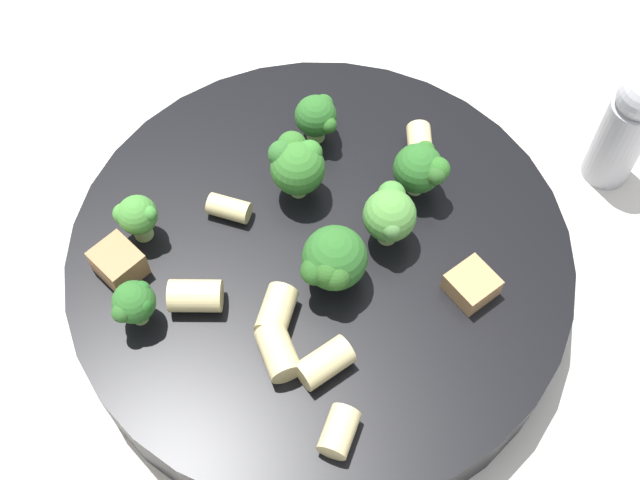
# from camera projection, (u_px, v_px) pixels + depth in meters

# --- Properties ---
(ground_plane) EXTENTS (2.00, 2.00, 0.00)m
(ground_plane) POSITION_uv_depth(u_px,v_px,m) (320.00, 283.00, 0.50)
(ground_plane) COLOR beige
(pasta_bowl) EXTENTS (0.29, 0.29, 0.04)m
(pasta_bowl) POSITION_uv_depth(u_px,v_px,m) (320.00, 264.00, 0.48)
(pasta_bowl) COLOR black
(pasta_bowl) RESTS_ON ground_plane
(broccoli_floret_0) EXTENTS (0.03, 0.03, 0.03)m
(broccoli_floret_0) POSITION_uv_depth(u_px,v_px,m) (317.00, 117.00, 0.49)
(broccoli_floret_0) COLOR #93B766
(broccoli_floret_0) RESTS_ON pasta_bowl
(broccoli_floret_1) EXTENTS (0.03, 0.03, 0.04)m
(broccoli_floret_1) POSITION_uv_depth(u_px,v_px,m) (421.00, 169.00, 0.46)
(broccoli_floret_1) COLOR #9EC175
(broccoli_floret_1) RESTS_ON pasta_bowl
(broccoli_floret_2) EXTENTS (0.04, 0.04, 0.04)m
(broccoli_floret_2) POSITION_uv_depth(u_px,v_px,m) (333.00, 261.00, 0.43)
(broccoli_floret_2) COLOR #9EC175
(broccoli_floret_2) RESTS_ON pasta_bowl
(broccoli_floret_3) EXTENTS (0.03, 0.03, 0.04)m
(broccoli_floret_3) POSITION_uv_depth(u_px,v_px,m) (390.00, 214.00, 0.44)
(broccoli_floret_3) COLOR #9EC175
(broccoli_floret_3) RESTS_ON pasta_bowl
(broccoli_floret_4) EXTENTS (0.02, 0.03, 0.03)m
(broccoli_floret_4) POSITION_uv_depth(u_px,v_px,m) (134.00, 303.00, 0.42)
(broccoli_floret_4) COLOR #84AD60
(broccoli_floret_4) RESTS_ON pasta_bowl
(broccoli_floret_5) EXTENTS (0.03, 0.03, 0.04)m
(broccoli_floret_5) POSITION_uv_depth(u_px,v_px,m) (297.00, 164.00, 0.46)
(broccoli_floret_5) COLOR #93B766
(broccoli_floret_5) RESTS_ON pasta_bowl
(broccoli_floret_6) EXTENTS (0.02, 0.02, 0.03)m
(broccoli_floret_6) POSITION_uv_depth(u_px,v_px,m) (137.00, 216.00, 0.45)
(broccoli_floret_6) COLOR #9EC175
(broccoli_floret_6) RESTS_ON pasta_bowl
(rigatoni_0) EXTENTS (0.03, 0.03, 0.02)m
(rigatoni_0) POSITION_uv_depth(u_px,v_px,m) (277.00, 311.00, 0.43)
(rigatoni_0) COLOR beige
(rigatoni_0) RESTS_ON pasta_bowl
(rigatoni_1) EXTENTS (0.03, 0.03, 0.02)m
(rigatoni_1) POSITION_uv_depth(u_px,v_px,m) (419.00, 141.00, 0.49)
(rigatoni_1) COLOR beige
(rigatoni_1) RESTS_ON pasta_bowl
(rigatoni_2) EXTENTS (0.03, 0.03, 0.02)m
(rigatoni_2) POSITION_uv_depth(u_px,v_px,m) (278.00, 352.00, 0.42)
(rigatoni_2) COLOR beige
(rigatoni_2) RESTS_ON pasta_bowl
(rigatoni_3) EXTENTS (0.03, 0.02, 0.01)m
(rigatoni_3) POSITION_uv_depth(u_px,v_px,m) (229.00, 208.00, 0.47)
(rigatoni_3) COLOR beige
(rigatoni_3) RESTS_ON pasta_bowl
(rigatoni_4) EXTENTS (0.03, 0.03, 0.02)m
(rigatoni_4) POSITION_uv_depth(u_px,v_px,m) (195.00, 296.00, 0.43)
(rigatoni_4) COLOR beige
(rigatoni_4) RESTS_ON pasta_bowl
(rigatoni_5) EXTENTS (0.02, 0.03, 0.02)m
(rigatoni_5) POSITION_uv_depth(u_px,v_px,m) (325.00, 363.00, 0.41)
(rigatoni_5) COLOR beige
(rigatoni_5) RESTS_ON pasta_bowl
(rigatoni_6) EXTENTS (0.02, 0.03, 0.02)m
(rigatoni_6) POSITION_uv_depth(u_px,v_px,m) (339.00, 432.00, 0.40)
(rigatoni_6) COLOR beige
(rigatoni_6) RESTS_ON pasta_bowl
(chicken_chunk_0) EXTENTS (0.03, 0.02, 0.02)m
(chicken_chunk_0) POSITION_uv_depth(u_px,v_px,m) (118.00, 263.00, 0.44)
(chicken_chunk_0) COLOR #A87A4C
(chicken_chunk_0) RESTS_ON pasta_bowl
(chicken_chunk_1) EXTENTS (0.03, 0.03, 0.01)m
(chicken_chunk_1) POSITION_uv_depth(u_px,v_px,m) (472.00, 285.00, 0.44)
(chicken_chunk_1) COLOR tan
(chicken_chunk_1) RESTS_ON pasta_bowl
(pepper_shaker) EXTENTS (0.03, 0.03, 0.09)m
(pepper_shaker) POSITION_uv_depth(u_px,v_px,m) (625.00, 129.00, 0.50)
(pepper_shaker) COLOR #B2B2B7
(pepper_shaker) RESTS_ON ground_plane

